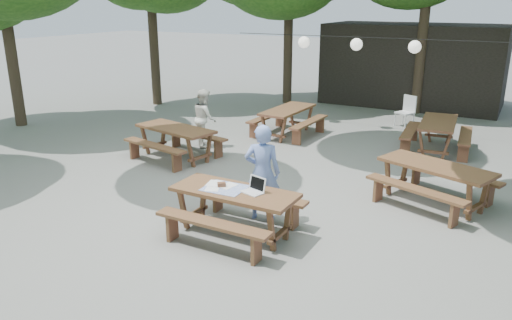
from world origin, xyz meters
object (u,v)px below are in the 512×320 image
Objects in this scene: main_picnic_table at (235,211)px; woman at (262,173)px; second_person at (205,118)px; picnic_table_nw at (176,142)px; plastic_chair at (405,117)px.

woman is at bearing 82.46° from main_picnic_table.
woman is 4.71m from second_person.
main_picnic_table is 0.92× the size of picnic_table_nw.
woman is 1.14× the size of second_person.
picnic_table_nw is 1.48× the size of second_person.
main_picnic_table is at bearing 62.32° from woman.
main_picnic_table is 0.87m from woman.
woman reaches higher than second_person.
woman is (0.10, 0.75, 0.44)m from main_picnic_table.
plastic_chair is at bearing -114.44° from woman.
second_person is 1.62× the size of plastic_chair.
main_picnic_table and picnic_table_nw have the same top height.
main_picnic_table is 8.65m from plastic_chair.
second_person is at bearing 129.59° from main_picnic_table.
main_picnic_table is 4.32m from picnic_table_nw.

